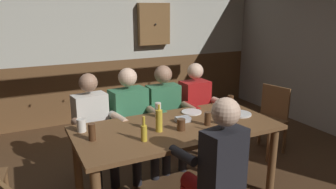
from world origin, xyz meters
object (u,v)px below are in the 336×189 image
pint_glass_5 (228,119)px  pint_glass_6 (158,110)px  dining_table (177,135)px  person_0 (94,125)px  pint_glass_1 (230,102)px  condiment_caddy (183,119)px  plate_1 (192,112)px  chair_empty_near_right (269,117)px  wall_dart_cabinet (154,24)px  person_1 (132,117)px  bottle_1 (226,126)px  pint_glass_3 (181,125)px  pint_glass_0 (81,125)px  person_4 (216,165)px  pint_glass_4 (208,119)px  person_3 (198,108)px  pint_glass_2 (92,132)px  bottle_2 (159,120)px  plate_0 (239,114)px  person_2 (166,112)px  bottle_0 (144,132)px

pint_glass_5 → pint_glass_6: 0.73m
dining_table → person_0: size_ratio=1.62×
person_0 → pint_glass_1: (1.47, -0.44, 0.19)m
person_0 → condiment_caddy: (0.76, -0.61, 0.14)m
plate_1 → pint_glass_5: bearing=-75.5°
chair_empty_near_right → wall_dart_cabinet: 2.52m
dining_table → person_1: (-0.21, 0.69, 0.00)m
person_0 → bottle_1: bearing=123.4°
pint_glass_1 → bottle_1: bearing=-129.8°
person_0 → pint_glass_5: bearing=132.7°
pint_glass_3 → chair_empty_near_right: bearing=18.1°
plate_1 → pint_glass_0: bearing=-179.2°
person_4 → pint_glass_4: size_ratio=9.47×
person_3 → chair_empty_near_right: person_3 is taller
pint_glass_1 → wall_dart_cabinet: 2.44m
person_3 → bottle_1: bearing=69.1°
person_1 → pint_glass_0: size_ratio=10.08×
pint_glass_4 → pint_glass_6: bearing=127.6°
condiment_caddy → plate_1: size_ratio=0.64×
pint_glass_2 → pint_glass_6: pint_glass_6 is taller
bottle_2 → person_4: bearing=-72.8°
plate_1 → person_0: bearing=157.2°
plate_0 → pint_glass_2: bearing=179.4°
dining_table → bottle_2: (-0.21, -0.05, 0.21)m
chair_empty_near_right → pint_glass_2: (-2.40, -0.39, 0.37)m
plate_1 → pint_glass_1: size_ratio=1.53×
person_1 → pint_glass_3: 0.85m
pint_glass_0 → pint_glass_3: bearing=-24.1°
chair_empty_near_right → person_4: bearing=110.1°
plate_1 → pint_glass_3: pint_glass_3 is taller
bottle_2 → pint_glass_4: bearing=-7.1°
plate_0 → pint_glass_2: 1.57m
plate_0 → person_1: bearing=144.4°
person_2 → condiment_caddy: person_2 is taller
chair_empty_near_right → bottle_2: bearing=89.9°
condiment_caddy → bottle_2: 0.35m
bottle_1 → pint_glass_5: size_ratio=1.65×
person_3 → chair_empty_near_right: size_ratio=1.38×
person_1 → wall_dart_cabinet: wall_dart_cabinet is taller
person_0 → bottle_1: 1.44m
pint_glass_2 → wall_dart_cabinet: (1.71, 2.55, 0.74)m
pint_glass_0 → bottle_0: bearing=-45.9°
bottle_0 → bottle_1: (0.72, -0.19, -0.00)m
person_2 → pint_glass_6: 0.50m
plate_0 → bottle_2: bearing=-176.9°
person_2 → plate_1: (0.11, -0.42, 0.11)m
chair_empty_near_right → pint_glass_5: size_ratio=6.57×
pint_glass_2 → pint_glass_6: 0.82m
pint_glass_1 → pint_glass_6: (-0.87, 0.07, 0.01)m
person_2 → chair_empty_near_right: bearing=170.0°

